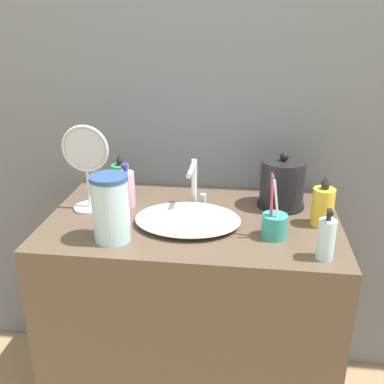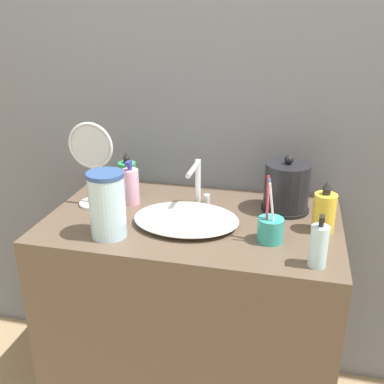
{
  "view_description": "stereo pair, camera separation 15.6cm",
  "coord_description": "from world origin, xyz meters",
  "views": [
    {
      "loc": [
        0.18,
        -1.13,
        1.55
      ],
      "look_at": [
        -0.0,
        0.31,
        0.96
      ],
      "focal_mm": 42.0,
      "sensor_mm": 36.0,
      "label": 1
    },
    {
      "loc": [
        0.33,
        -1.1,
        1.55
      ],
      "look_at": [
        -0.0,
        0.31,
        0.96
      ],
      "focal_mm": 42.0,
      "sensor_mm": 36.0,
      "label": 2
    }
  ],
  "objects": [
    {
      "name": "lotion_bottle",
      "position": [
        0.42,
        0.08,
        0.93
      ],
      "size": [
        0.05,
        0.05,
        0.16
      ],
      "color": "silver",
      "rests_on": "vanity_counter"
    },
    {
      "name": "faucet",
      "position": [
        -0.01,
        0.42,
        0.97
      ],
      "size": [
        0.06,
        0.17,
        0.18
      ],
      "color": "silver",
      "rests_on": "vanity_counter"
    },
    {
      "name": "vanity_mirror",
      "position": [
        -0.39,
        0.34,
        1.04
      ],
      "size": [
        0.17,
        0.12,
        0.32
      ],
      "color": "silver",
      "rests_on": "vanity_counter"
    },
    {
      "name": "vanity_counter",
      "position": [
        0.0,
        0.31,
        0.43
      ],
      "size": [
        1.04,
        0.62,
        0.86
      ],
      "color": "brown",
      "rests_on": "ground_plane"
    },
    {
      "name": "shampoo_bottle",
      "position": [
        -0.26,
        0.39,
        0.93
      ],
      "size": [
        0.06,
        0.06,
        0.17
      ],
      "color": "#EAA8C6",
      "rests_on": "vanity_counter"
    },
    {
      "name": "electric_kettle",
      "position": [
        0.32,
        0.46,
        0.95
      ],
      "size": [
        0.18,
        0.18,
        0.21
      ],
      "color": "black",
      "rests_on": "vanity_counter"
    },
    {
      "name": "toothbrush_cup",
      "position": [
        0.28,
        0.2,
        0.91
      ],
      "size": [
        0.08,
        0.08,
        0.22
      ],
      "color": "teal",
      "rests_on": "vanity_counter"
    },
    {
      "name": "water_pitcher",
      "position": [
        -0.24,
        0.12,
        0.97
      ],
      "size": [
        0.12,
        0.12,
        0.22
      ],
      "color": "#B2DBEA",
      "rests_on": "vanity_counter"
    },
    {
      "name": "hand_cream_bottle",
      "position": [
        0.45,
        0.32,
        0.93
      ],
      "size": [
        0.08,
        0.08,
        0.18
      ],
      "color": "gold",
      "rests_on": "vanity_counter"
    },
    {
      "name": "wall_back",
      "position": [
        0.0,
        0.64,
        1.3
      ],
      "size": [
        6.0,
        0.04,
        2.6
      ],
      "color": "slate",
      "rests_on": "ground_plane"
    },
    {
      "name": "mouthwash_bottle",
      "position": [
        -0.31,
        0.47,
        0.93
      ],
      "size": [
        0.07,
        0.07,
        0.18
      ],
      "color": "#2D9956",
      "rests_on": "vanity_counter"
    },
    {
      "name": "sink_basin",
      "position": [
        -0.01,
        0.26,
        0.88
      ],
      "size": [
        0.37,
        0.28,
        0.04
      ],
      "color": "white",
      "rests_on": "vanity_counter"
    }
  ]
}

